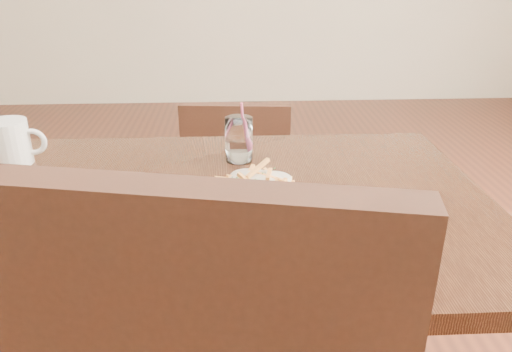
{
  "coord_description": "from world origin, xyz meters",
  "views": [
    {
      "loc": [
        0.04,
        -0.97,
        1.23
      ],
      "look_at": [
        0.09,
        -0.05,
        0.82
      ],
      "focal_mm": 35.0,
      "sensor_mm": 36.0,
      "label": 1
    }
  ],
  "objects": [
    {
      "name": "table",
      "position": [
        0.0,
        0.0,
        0.67
      ],
      "size": [
        1.2,
        0.8,
        0.75
      ],
      "color": "black",
      "rests_on": "ground"
    },
    {
      "name": "napkin",
      "position": [
        -0.27,
        -0.07,
        0.75
      ],
      "size": [
        0.21,
        0.15,
        0.01
      ],
      "primitive_type": "cube",
      "rotation": [
        0.0,
        0.0,
        0.09
      ],
      "color": "silver",
      "rests_on": "table"
    },
    {
      "name": "loaded_fries",
      "position": [
        0.09,
        -0.05,
        0.8
      ],
      "size": [
        0.23,
        0.19,
        0.06
      ],
      "color": "gold",
      "rests_on": "fries_plate"
    },
    {
      "name": "coffee_mug",
      "position": [
        -0.51,
        0.22,
        0.81
      ],
      "size": [
        0.14,
        0.1,
        0.11
      ],
      "color": "silver",
      "rests_on": "table"
    },
    {
      "name": "water_glass",
      "position": [
        0.06,
        0.21,
        0.8
      ],
      "size": [
        0.07,
        0.07,
        0.15
      ],
      "color": "white",
      "rests_on": "table"
    },
    {
      "name": "fries_plate",
      "position": [
        0.09,
        -0.05,
        0.76
      ],
      "size": [
        0.32,
        0.29,
        0.02
      ],
      "color": "silver",
      "rests_on": "table"
    },
    {
      "name": "cutlery",
      "position": [
        -0.27,
        -0.06,
        0.76
      ],
      "size": [
        0.18,
        0.12,
        0.01
      ],
      "color": "silver",
      "rests_on": "napkin"
    },
    {
      "name": "chair_far",
      "position": [
        0.06,
        0.69,
        0.45
      ],
      "size": [
        0.39,
        0.39,
        0.79
      ],
      "color": "black",
      "rests_on": "ground"
    }
  ]
}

